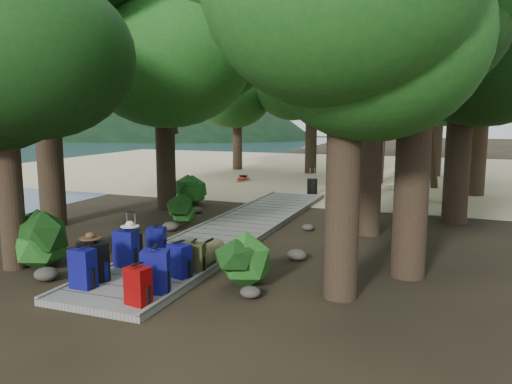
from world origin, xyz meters
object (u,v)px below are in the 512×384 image
at_px(kayak, 243,177).
at_px(suitcase_on_boardwalk, 132,248).
at_px(sun_lounger, 401,181).
at_px(backpack_left_a, 83,266).
at_px(backpack_right_b, 155,269).
at_px(lone_suitcase_on_sand, 312,186).
at_px(backpack_left_c, 126,246).
at_px(duffel_right_khaki, 209,252).
at_px(backpack_right_a, 138,284).
at_px(backpack_right_c, 179,259).
at_px(backpack_left_d, 156,238).
at_px(backpack_right_d, 194,255).
at_px(backpack_left_b, 96,259).

bearing_deg(kayak, suitcase_on_boardwalk, -77.81).
bearing_deg(sun_lounger, backpack_left_a, -82.21).
bearing_deg(backpack_right_b, lone_suitcase_on_sand, 71.92).
xyz_separation_m(backpack_left_c, backpack_right_b, (1.33, -1.07, 0.01)).
height_order(backpack_left_a, duffel_right_khaki, backpack_left_a).
relative_size(backpack_right_a, duffel_right_khaki, 1.02).
relative_size(backpack_right_c, duffel_right_khaki, 1.03).
relative_size(backpack_left_d, backpack_right_b, 0.73).
relative_size(backpack_right_b, kayak, 0.27).
bearing_deg(sun_lounger, suitcase_on_boardwalk, -84.32).
bearing_deg(lone_suitcase_on_sand, backpack_right_d, -107.71).
xyz_separation_m(backpack_left_a, backpack_right_c, (1.25, 1.11, -0.04)).
xyz_separation_m(backpack_left_b, sun_lounger, (4.12, 14.21, -0.16)).
relative_size(lone_suitcase_on_sand, kayak, 0.20).
distance_m(backpack_right_a, lone_suitcase_on_sand, 12.34).
bearing_deg(backpack_left_a, kayak, 103.99).
bearing_deg(backpack_right_d, backpack_left_c, 178.65).
relative_size(backpack_left_a, sun_lounger, 0.37).
distance_m(backpack_right_b, backpack_right_c, 0.88).
height_order(backpack_right_d, lone_suitcase_on_sand, backpack_right_d).
relative_size(backpack_left_c, backpack_right_a, 1.19).
xyz_separation_m(backpack_left_a, sun_lounger, (4.08, 14.62, -0.15)).
relative_size(backpack_right_a, backpack_right_d, 1.12).
bearing_deg(backpack_right_b, sun_lounger, 59.34).
bearing_deg(backpack_right_d, sun_lounger, 68.02).
distance_m(backpack_left_b, suitcase_on_boardwalk, 1.16).
distance_m(backpack_left_b, backpack_right_b, 1.34).
bearing_deg(backpack_left_d, lone_suitcase_on_sand, 70.26).
bearing_deg(backpack_left_c, backpack_left_d, 90.08).
height_order(backpack_right_c, suitcase_on_boardwalk, backpack_right_c).
bearing_deg(backpack_left_d, backpack_right_d, -47.02).
bearing_deg(lone_suitcase_on_sand, backpack_left_a, -114.36).
xyz_separation_m(backpack_right_d, duffel_right_khaki, (0.02, 0.58, -0.08)).
bearing_deg(backpack_left_d, duffel_right_khaki, -27.48).
height_order(duffel_right_khaki, sun_lounger, sun_lounger).
xyz_separation_m(backpack_left_b, backpack_right_c, (1.29, 0.70, -0.05)).
bearing_deg(kayak, lone_suitcase_on_sand, -35.56).
bearing_deg(suitcase_on_boardwalk, backpack_left_c, -68.61).
bearing_deg(duffel_right_khaki, sun_lounger, 80.66).
bearing_deg(backpack_right_a, backpack_left_a, 178.03).
xyz_separation_m(backpack_left_d, backpack_right_a, (1.39, -2.77, 0.04)).
height_order(backpack_right_b, duffel_right_khaki, backpack_right_b).
bearing_deg(duffel_right_khaki, backpack_left_b, -126.92).
distance_m(backpack_right_b, suitcase_on_boardwalk, 1.92).
xyz_separation_m(backpack_right_d, suitcase_on_boardwalk, (-1.43, 0.04, -0.00)).
distance_m(backpack_left_d, kayak, 12.76).
relative_size(backpack_left_b, suitcase_on_boardwalk, 1.30).
relative_size(backpack_right_a, backpack_right_b, 0.83).
relative_size(backpack_right_d, lone_suitcase_on_sand, 1.01).
distance_m(backpack_left_c, backpack_right_b, 1.71).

